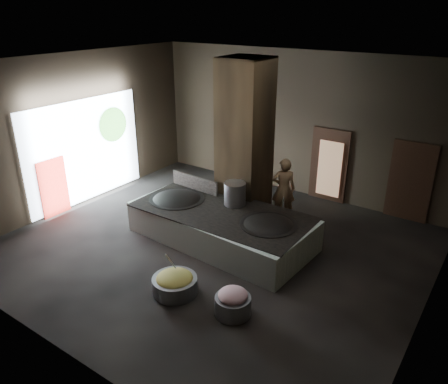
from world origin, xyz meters
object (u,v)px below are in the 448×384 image
Objects in this scene: cook at (284,189)px; veg_basin at (175,285)px; hearth_platform at (221,226)px; wok_right at (268,227)px; meat_basin at (233,305)px; stock_pot at (235,194)px; wok_left at (177,201)px.

veg_basin is at bearing 55.98° from cook.
wok_right is at bearing 5.34° from hearth_platform.
cook is 2.52× the size of meat_basin.
stock_pot reaches higher than meat_basin.
stock_pot reaches higher than wok_left.
veg_basin is 1.42m from meat_basin.
cook is at bearing 73.65° from hearth_platform.
veg_basin is (-0.22, -4.47, -0.73)m from cook.
hearth_platform is 6.50× the size of meat_basin.
wok_right is 2.25× the size of stock_pot.
stock_pot reaches higher than veg_basin.
cook reaches higher than veg_basin.
wok_right is (1.35, 0.05, 0.34)m from hearth_platform.
stock_pot is (1.50, 0.60, 0.38)m from wok_left.
hearth_platform is 7.67× the size of stock_pot.
stock_pot reaches higher than wok_right.
wok_right is 2.51m from meat_basin.
veg_basin is 1.34× the size of meat_basin.
wok_right is 1.43× the size of veg_basin.
stock_pot reaches higher than hearth_platform.
wok_right reaches higher than veg_basin.
hearth_platform is at bearing 101.55° from veg_basin.
wok_left is 2.42× the size of stock_pot.
wok_left is at bearing -174.81° from hearth_platform.
wok_right is 1.44m from stock_pot.
cook reaches higher than wok_right.
hearth_platform is at bearing 129.41° from meat_basin.
wok_right is at bearing 2.05° from wok_left.
stock_pot is at bearing 98.53° from veg_basin.
hearth_platform is at bearing -177.88° from wok_right.
wok_left is at bearing -177.95° from wok_right.
cook reaches higher than stock_pot.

